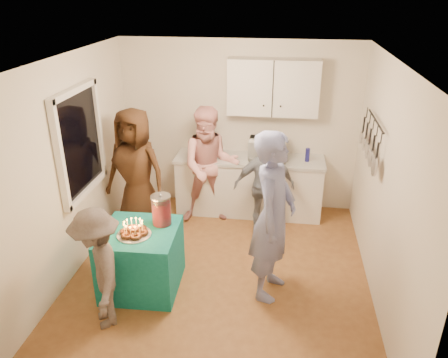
# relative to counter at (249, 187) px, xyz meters

# --- Properties ---
(floor) EXTENTS (4.00, 4.00, 0.00)m
(floor) POSITION_rel_counter_xyz_m (-0.20, -1.70, -0.43)
(floor) COLOR brown
(floor) RESTS_ON ground
(ceiling) EXTENTS (4.00, 4.00, 0.00)m
(ceiling) POSITION_rel_counter_xyz_m (-0.20, -1.70, 2.17)
(ceiling) COLOR white
(ceiling) RESTS_ON floor
(back_wall) EXTENTS (3.60, 3.60, 0.00)m
(back_wall) POSITION_rel_counter_xyz_m (-0.20, 0.30, 0.87)
(back_wall) COLOR silver
(back_wall) RESTS_ON floor
(left_wall) EXTENTS (4.00, 4.00, 0.00)m
(left_wall) POSITION_rel_counter_xyz_m (-2.00, -1.70, 0.87)
(left_wall) COLOR silver
(left_wall) RESTS_ON floor
(right_wall) EXTENTS (4.00, 4.00, 0.00)m
(right_wall) POSITION_rel_counter_xyz_m (1.60, -1.70, 0.87)
(right_wall) COLOR silver
(right_wall) RESTS_ON floor
(window_night) EXTENTS (0.04, 1.00, 1.20)m
(window_night) POSITION_rel_counter_xyz_m (-1.97, -1.40, 1.12)
(window_night) COLOR black
(window_night) RESTS_ON left_wall
(counter) EXTENTS (2.20, 0.58, 0.86)m
(counter) POSITION_rel_counter_xyz_m (0.00, 0.00, 0.00)
(counter) COLOR white
(counter) RESTS_ON floor
(countertop) EXTENTS (2.24, 0.62, 0.05)m
(countertop) POSITION_rel_counter_xyz_m (0.00, -0.00, 0.46)
(countertop) COLOR beige
(countertop) RESTS_ON counter
(upper_cabinet) EXTENTS (1.30, 0.30, 0.80)m
(upper_cabinet) POSITION_rel_counter_xyz_m (0.30, 0.15, 1.52)
(upper_cabinet) COLOR white
(upper_cabinet) RESTS_ON back_wall
(pot_rack) EXTENTS (0.12, 1.00, 0.60)m
(pot_rack) POSITION_rel_counter_xyz_m (1.52, -1.00, 1.17)
(pot_rack) COLOR black
(pot_rack) RESTS_ON right_wall
(microwave) EXTENTS (0.55, 0.38, 0.30)m
(microwave) POSITION_rel_counter_xyz_m (0.26, 0.00, 0.63)
(microwave) COLOR white
(microwave) RESTS_ON countertop
(party_table) EXTENTS (0.88, 0.88, 0.76)m
(party_table) POSITION_rel_counter_xyz_m (-1.07, -2.04, -0.05)
(party_table) COLOR #11726B
(party_table) RESTS_ON floor
(donut_cake) EXTENTS (0.38, 0.38, 0.18)m
(donut_cake) POSITION_rel_counter_xyz_m (-1.10, -2.13, 0.42)
(donut_cake) COLOR #381C0C
(donut_cake) RESTS_ON party_table
(punch_jar) EXTENTS (0.22, 0.22, 0.34)m
(punch_jar) POSITION_rel_counter_xyz_m (-0.86, -1.84, 0.50)
(punch_jar) COLOR red
(punch_jar) RESTS_ON party_table
(man_birthday) EXTENTS (0.62, 0.81, 1.97)m
(man_birthday) POSITION_rel_counter_xyz_m (0.42, -1.91, 0.55)
(man_birthday) COLOR #7A81B1
(man_birthday) RESTS_ON floor
(woman_back_left) EXTENTS (0.99, 0.75, 1.82)m
(woman_back_left) POSITION_rel_counter_xyz_m (-1.52, -0.77, 0.48)
(woman_back_left) COLOR brown
(woman_back_left) RESTS_ON floor
(woman_back_center) EXTENTS (0.98, 0.83, 1.76)m
(woman_back_center) POSITION_rel_counter_xyz_m (-0.55, -0.34, 0.45)
(woman_back_center) COLOR #E2767B
(woman_back_center) RESTS_ON floor
(woman_back_right) EXTENTS (0.90, 0.51, 1.45)m
(woman_back_right) POSITION_rel_counter_xyz_m (0.26, -0.59, 0.30)
(woman_back_right) COLOR #0F1A32
(woman_back_right) RESTS_ON floor
(child_near_left) EXTENTS (0.86, 1.00, 1.34)m
(child_near_left) POSITION_rel_counter_xyz_m (-1.29, -2.68, 0.24)
(child_near_left) COLOR #504440
(child_near_left) RESTS_ON floor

